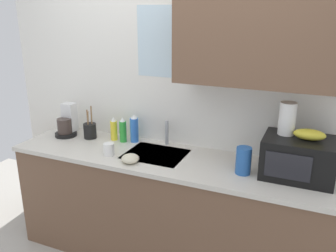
# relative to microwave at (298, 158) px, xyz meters

# --- Properties ---
(kitchen_wall_assembly) EXTENTS (3.28, 0.42, 2.50)m
(kitchen_wall_assembly) POSITION_rel_microwave_xyz_m (-0.79, 0.26, 0.34)
(kitchen_wall_assembly) COLOR white
(kitchen_wall_assembly) RESTS_ON ground
(counter_unit) EXTENTS (2.51, 0.63, 0.90)m
(counter_unit) POSITION_rel_microwave_xyz_m (-0.92, -0.05, -0.58)
(counter_unit) COLOR brown
(counter_unit) RESTS_ON ground
(sink_faucet) EXTENTS (0.03, 0.03, 0.21)m
(sink_faucet) POSITION_rel_microwave_xyz_m (-1.03, 0.19, -0.03)
(sink_faucet) COLOR #B2B5BA
(sink_faucet) RESTS_ON counter_unit
(microwave) EXTENTS (0.46, 0.35, 0.27)m
(microwave) POSITION_rel_microwave_xyz_m (0.00, 0.00, 0.00)
(microwave) COLOR black
(microwave) RESTS_ON counter_unit
(banana_bunch) EXTENTS (0.20, 0.11, 0.07)m
(banana_bunch) POSITION_rel_microwave_xyz_m (0.05, 0.00, 0.17)
(banana_bunch) COLOR gold
(banana_bunch) RESTS_ON microwave
(paper_towel_roll) EXTENTS (0.11, 0.11, 0.22)m
(paper_towel_roll) POSITION_rel_microwave_xyz_m (-0.10, 0.05, 0.24)
(paper_towel_roll) COLOR white
(paper_towel_roll) RESTS_ON microwave
(coffee_maker) EXTENTS (0.19, 0.21, 0.28)m
(coffee_maker) POSITION_rel_microwave_xyz_m (-1.94, 0.06, -0.03)
(coffee_maker) COLOR black
(coffee_maker) RESTS_ON counter_unit
(dish_soap_bottle_blue) EXTENTS (0.07, 0.07, 0.24)m
(dish_soap_bottle_blue) POSITION_rel_microwave_xyz_m (-1.31, 0.15, -0.02)
(dish_soap_bottle_blue) COLOR blue
(dish_soap_bottle_blue) RESTS_ON counter_unit
(dish_soap_bottle_green) EXTENTS (0.06, 0.06, 0.21)m
(dish_soap_bottle_green) POSITION_rel_microwave_xyz_m (-1.40, 0.11, -0.04)
(dish_soap_bottle_green) COLOR green
(dish_soap_bottle_green) RESTS_ON counter_unit
(dish_soap_bottle_yellow) EXTENTS (0.06, 0.06, 0.20)m
(dish_soap_bottle_yellow) POSITION_rel_microwave_xyz_m (-1.49, 0.12, -0.04)
(dish_soap_bottle_yellow) COLOR yellow
(dish_soap_bottle_yellow) RESTS_ON counter_unit
(cereal_canister) EXTENTS (0.10, 0.10, 0.19)m
(cereal_canister) POSITION_rel_microwave_xyz_m (-0.34, -0.10, -0.04)
(cereal_canister) COLOR #2659A5
(cereal_canister) RESTS_ON counter_unit
(mug_white) EXTENTS (0.08, 0.08, 0.09)m
(mug_white) POSITION_rel_microwave_xyz_m (-1.35, -0.19, -0.09)
(mug_white) COLOR white
(mug_white) RESTS_ON counter_unit
(utensil_crock) EXTENTS (0.11, 0.11, 0.29)m
(utensil_crock) POSITION_rel_microwave_xyz_m (-1.71, 0.07, -0.06)
(utensil_crock) COLOR black
(utensil_crock) RESTS_ON counter_unit
(small_bowl) EXTENTS (0.13, 0.13, 0.06)m
(small_bowl) POSITION_rel_microwave_xyz_m (-1.13, -0.25, -0.10)
(small_bowl) COLOR beige
(small_bowl) RESTS_ON counter_unit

